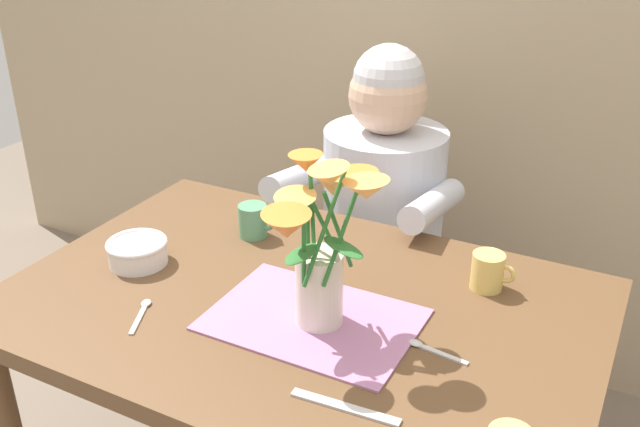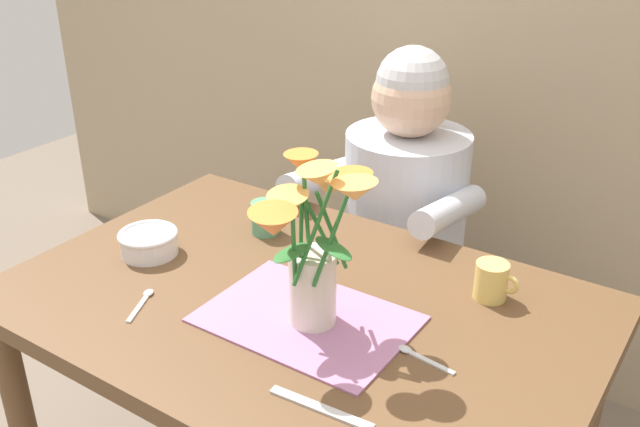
{
  "view_description": "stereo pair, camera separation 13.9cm",
  "coord_description": "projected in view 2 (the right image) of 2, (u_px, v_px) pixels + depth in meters",
  "views": [
    {
      "loc": [
        0.61,
        -1.07,
        1.54
      ],
      "look_at": [
        0.02,
        0.05,
        0.92
      ],
      "focal_mm": 39.91,
      "sensor_mm": 36.0,
      "label": 1
    },
    {
      "loc": [
        0.73,
        -1.0,
        1.54
      ],
      "look_at": [
        0.02,
        0.05,
        0.92
      ],
      "focal_mm": 39.91,
      "sensor_mm": 36.0,
      "label": 2
    }
  ],
  "objects": [
    {
      "name": "ceramic_mug",
      "position": [
        266.0,
        218.0,
        1.71
      ],
      "size": [
        0.09,
        0.07,
        0.08
      ],
      "color": "#569970",
      "rests_on": "dining_table"
    },
    {
      "name": "seated_person",
      "position": [
        402.0,
        246.0,
        2.04
      ],
      "size": [
        0.45,
        0.47,
        1.14
      ],
      "rotation": [
        0.0,
        0.0,
        0.04
      ],
      "color": "#4C4C56",
      "rests_on": "ground_plane"
    },
    {
      "name": "striped_placemat",
      "position": [
        307.0,
        319.0,
        1.39
      ],
      "size": [
        0.4,
        0.28,
        0.0
      ],
      "primitive_type": "cube",
      "color": "#B275A3",
      "rests_on": "dining_table"
    },
    {
      "name": "dining_table",
      "position": [
        298.0,
        337.0,
        1.5
      ],
      "size": [
        1.2,
        0.8,
        0.74
      ],
      "color": "brown",
      "rests_on": "ground_plane"
    },
    {
      "name": "ceramic_bowl",
      "position": [
        149.0,
        242.0,
        1.62
      ],
      "size": [
        0.14,
        0.14,
        0.06
      ],
      "color": "white",
      "rests_on": "dining_table"
    },
    {
      "name": "spoon_1",
      "position": [
        144.0,
        300.0,
        1.45
      ],
      "size": [
        0.06,
        0.11,
        0.01
      ],
      "color": "silver",
      "rests_on": "dining_table"
    },
    {
      "name": "spoon_0",
      "position": [
        417.0,
        355.0,
        1.29
      ],
      "size": [
        0.12,
        0.03,
        0.01
      ],
      "color": "silver",
      "rests_on": "dining_table"
    },
    {
      "name": "coffee_cup",
      "position": [
        492.0,
        281.0,
        1.45
      ],
      "size": [
        0.09,
        0.07,
        0.08
      ],
      "color": "#E5C666",
      "rests_on": "dining_table"
    },
    {
      "name": "flower_vase",
      "position": [
        314.0,
        238.0,
        1.29
      ],
      "size": [
        0.23,
        0.27,
        0.36
      ],
      "color": "silver",
      "rests_on": "dining_table"
    },
    {
      "name": "dinner_knife",
      "position": [
        321.0,
        408.0,
        1.16
      ],
      "size": [
        0.19,
        0.03,
        0.0
      ],
      "primitive_type": "cube",
      "rotation": [
        0.0,
        0.0,
        0.06
      ],
      "color": "silver",
      "rests_on": "dining_table"
    }
  ]
}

